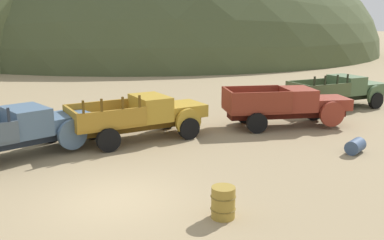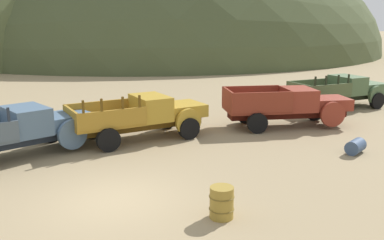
# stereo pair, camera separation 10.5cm
# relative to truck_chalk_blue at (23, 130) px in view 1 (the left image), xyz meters

# --- Properties ---
(ground_plane) EXTENTS (300.00, 300.00, 0.00)m
(ground_plane) POSITION_rel_truck_chalk_blue_xyz_m (1.93, -5.72, -1.02)
(ground_plane) COLOR #998460
(hill_far_right) EXTENTS (70.60, 69.48, 36.60)m
(hill_far_right) POSITION_rel_truck_chalk_blue_xyz_m (25.81, 51.71, -1.02)
(hill_far_right) COLOR #424C2D
(hill_far_right) RESTS_ON ground
(truck_chalk_blue) EXTENTS (6.49, 3.69, 2.16)m
(truck_chalk_blue) POSITION_rel_truck_chalk_blue_xyz_m (0.00, 0.00, 0.00)
(truck_chalk_blue) COLOR #262D39
(truck_chalk_blue) RESTS_ON ground
(truck_mustard) EXTENTS (6.14, 2.78, 2.16)m
(truck_mustard) POSITION_rel_truck_chalk_blue_xyz_m (5.21, 0.27, -0.01)
(truck_mustard) COLOR #593D12
(truck_mustard) RESTS_ON ground
(truck_rust_red) EXTENTS (6.36, 3.61, 1.91)m
(truck_rust_red) POSITION_rel_truck_chalk_blue_xyz_m (12.35, -0.80, 0.01)
(truck_rust_red) COLOR #42140D
(truck_rust_red) RESTS_ON ground
(truck_weathered_green) EXTENTS (6.15, 2.53, 2.16)m
(truck_weathered_green) POSITION_rel_truck_chalk_blue_xyz_m (18.03, 1.52, -0.01)
(truck_weathered_green) COLOR #232B1B
(truck_weathered_green) RESTS_ON ground
(oil_drum_by_truck) EXTENTS (0.68, 0.68, 0.87)m
(oil_drum_by_truck) POSITION_rel_truck_chalk_blue_xyz_m (4.24, -8.00, -0.58)
(oil_drum_by_truck) COLOR olive
(oil_drum_by_truck) RESTS_ON ground
(oil_drum_tipped) EXTENTS (1.05, 0.88, 0.56)m
(oil_drum_tipped) POSITION_rel_truck_chalk_blue_xyz_m (11.75, -5.40, -0.73)
(oil_drum_tipped) COLOR #384C6B
(oil_drum_tipped) RESTS_ON ground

